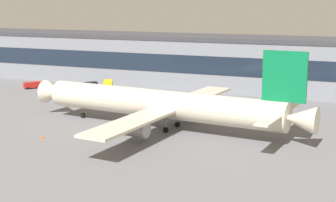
# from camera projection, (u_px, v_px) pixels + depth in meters

# --- Properties ---
(ground_plane) EXTENTS (600.00, 600.00, 0.00)m
(ground_plane) POSITION_uv_depth(u_px,v_px,m) (122.00, 125.00, 106.08)
(ground_plane) COLOR slate
(terminal_building) EXTENTS (169.82, 19.83, 15.63)m
(terminal_building) POSITION_uv_depth(u_px,v_px,m) (203.00, 61.00, 151.87)
(terminal_building) COLOR gray
(terminal_building) RESTS_ON ground_plane
(airliner) EXTENTS (62.27, 53.40, 17.13)m
(airliner) POSITION_uv_depth(u_px,v_px,m) (164.00, 104.00, 101.54)
(airliner) COLOR beige
(airliner) RESTS_ON ground_plane
(stair_truck) EXTENTS (4.81, 6.44, 3.55)m
(stair_truck) POSITION_uv_depth(u_px,v_px,m) (108.00, 86.00, 142.33)
(stair_truck) COLOR yellow
(stair_truck) RESTS_ON ground_plane
(baggage_tug) EXTENTS (3.81, 4.06, 1.85)m
(baggage_tug) POSITION_uv_depth(u_px,v_px,m) (91.00, 84.00, 150.63)
(baggage_tug) COLOR black
(baggage_tug) RESTS_ON ground_plane
(belt_loader) EXTENTS (5.42, 6.33, 1.95)m
(belt_loader) POSITION_uv_depth(u_px,v_px,m) (35.00, 84.00, 150.30)
(belt_loader) COLOR red
(belt_loader) RESTS_ON ground_plane
(traffic_cone_0) EXTENTS (0.56, 0.56, 0.70)m
(traffic_cone_0) POSITION_uv_depth(u_px,v_px,m) (42.00, 137.00, 94.87)
(traffic_cone_0) COLOR #F2590C
(traffic_cone_0) RESTS_ON ground_plane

